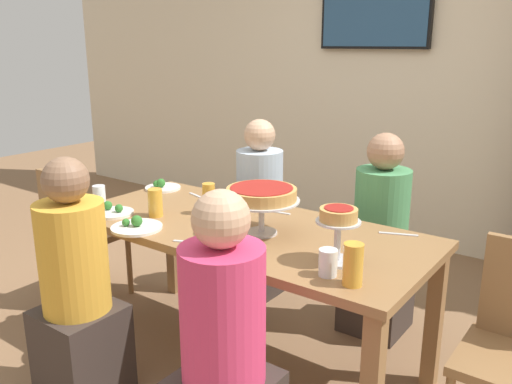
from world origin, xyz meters
The scene contains 24 objects.
ground_plane centered at (0.00, 0.00, 0.00)m, with size 12.00×12.00×0.00m, color #846042.
rear_partition centered at (0.00, 2.20, 1.40)m, with size 8.00×0.12×2.80m, color beige.
dining_table centered at (0.00, 0.00, 0.65)m, with size 1.84×0.83×0.74m.
television centered at (-0.32, 2.11, 1.83)m, with size 0.91×0.05×0.53m.
diner_near_left centered at (-0.42, -0.69, 0.49)m, with size 0.34×0.34×1.15m.
diner_far_right centered at (0.42, 0.70, 0.49)m, with size 0.34×0.34×1.15m.
diner_near_right centered at (0.44, -0.70, 0.49)m, with size 0.34×0.34×1.15m.
diner_far_left centered at (-0.43, 0.73, 0.49)m, with size 0.34×0.34×1.15m.
chair_head_west centered at (-1.25, -0.09, 0.49)m, with size 0.40×0.40×0.87m.
deep_dish_pizza_stand centered at (0.14, -0.04, 0.92)m, with size 0.36×0.36×0.23m.
personal_pizza_stand centered at (0.58, -0.14, 0.91)m, with size 0.18×0.18×0.24m.
salad_plate_near_diner centered at (-0.82, 0.25, 0.76)m, with size 0.22×0.22×0.07m.
salad_plate_far_diner centered at (-0.67, -0.26, 0.75)m, with size 0.21×0.21×0.06m.
salad_plate_spare centered at (-0.39, -0.35, 0.75)m, with size 0.25×0.25×0.07m.
beer_glass_amber_tall centered at (0.73, -0.29, 0.82)m, with size 0.08×0.08×0.16m, color gold.
beer_glass_amber_short centered at (-0.46, -0.15, 0.81)m, with size 0.07×0.07×0.15m, color gold.
beer_glass_amber_spare centered at (-0.26, 0.04, 0.82)m, with size 0.07×0.07×0.17m, color gold.
water_glass_clear_near centered at (-0.84, -0.21, 0.80)m, with size 0.07×0.07×0.12m, color white.
water_glass_clear_far centered at (0.62, -0.27, 0.79)m, with size 0.07×0.07×0.11m, color white.
cutlery_fork_near centered at (0.00, 0.27, 0.74)m, with size 0.18×0.02×0.01m, color silver.
cutlery_knife_near centered at (0.66, 0.33, 0.74)m, with size 0.18×0.02×0.01m, color silver.
cutlery_fork_far centered at (-0.53, 0.25, 0.74)m, with size 0.18×0.02×0.01m, color silver.
cutlery_knife_far centered at (-0.26, 0.25, 0.74)m, with size 0.18×0.02×0.01m, color silver.
cutlery_spare_fork centered at (-0.05, -0.32, 0.74)m, with size 0.18×0.02×0.01m, color silver.
Camera 1 is at (1.51, -1.97, 1.61)m, focal length 37.43 mm.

